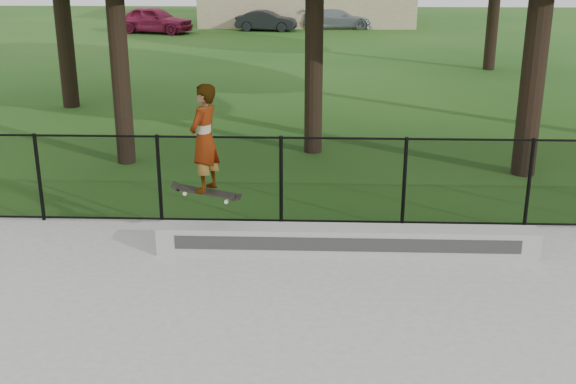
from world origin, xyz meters
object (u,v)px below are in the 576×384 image
car_a (154,20)px  car_b (266,21)px  grind_ledge (346,241)px  car_c (338,18)px  skater_airborne (204,141)px

car_a → car_b: bearing=-63.3°
grind_ledge → car_c: (0.68, 30.77, 0.30)m
grind_ledge → car_c: car_c is taller
car_a → skater_airborne: 29.16m
car_b → car_c: size_ratio=0.82×
car_b → car_a: bearing=108.6°
car_a → car_b: 5.91m
grind_ledge → car_c: bearing=88.7°
grind_ledge → car_a: size_ratio=1.41×
car_b → car_c: car_c is taller
grind_ledge → skater_airborne: 2.57m
grind_ledge → car_b: car_b is taller
grind_ledge → car_c: size_ratio=1.58×
car_c → grind_ledge: bearing=177.3°
car_b → skater_airborne: size_ratio=1.69×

